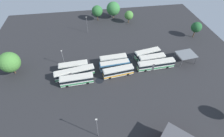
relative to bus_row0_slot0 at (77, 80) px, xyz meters
name	(u,v)px	position (x,y,z in m)	size (l,w,h in m)	color
ground_plane	(115,69)	(14.75, 5.31, -1.92)	(109.33, 109.33, 0.00)	#28282B
bus_row0_slot0	(77,80)	(0.00, 0.00, 0.00)	(11.90, 3.14, 3.63)	silver
bus_row0_slot1	(74,73)	(-0.83, 3.64, 0.00)	(14.96, 4.85, 3.63)	silver
bus_row0_slot2	(74,67)	(-1.19, 7.15, 0.00)	(11.22, 3.29, 3.63)	silver
bus_row1_slot0	(118,71)	(15.41, 1.80, 0.00)	(11.75, 3.88, 3.63)	silver
bus_row1_slot1	(115,65)	(14.63, 5.41, 0.00)	(11.83, 3.31, 3.63)	teal
bus_row1_slot2	(113,59)	(14.65, 8.90, 0.00)	(10.99, 3.17, 3.63)	silver
bus_row2_slot0	(156,64)	(30.68, 3.40, 0.00)	(14.85, 3.25, 3.63)	silver
bus_row2_slot1	(152,59)	(30.16, 6.84, 0.00)	(10.92, 3.27, 3.63)	silver
bus_row2_slot2	(147,54)	(29.40, 10.47, 0.00)	(11.17, 4.42, 3.63)	silver
maintenance_shelter	(186,55)	(43.74, 5.30, 1.85)	(7.81, 6.59, 4.00)	slate
lamp_post_near_entrance	(97,127)	(5.61, -20.80, 3.05)	(0.56, 0.28, 9.09)	slate
lamp_post_mid_lot	(87,24)	(5.54, 34.17, 2.76)	(0.56, 0.28, 8.52)	slate
lamp_post_far_corner	(63,57)	(-4.98, 10.68, 2.17)	(0.56, 0.28, 7.36)	slate
tree_north_edge	(129,15)	(28.24, 40.62, 2.57)	(4.71, 4.71, 6.85)	brown
tree_east_edge	(196,27)	(56.58, 21.95, 3.49)	(4.86, 4.86, 7.86)	brown
tree_west_edge	(113,9)	(20.87, 47.81, 3.56)	(7.50, 7.50, 9.23)	brown
tree_south_edge	(9,62)	(-23.74, 9.00, 3.66)	(7.56, 7.56, 9.36)	brown
tree_northwest	(97,11)	(11.75, 46.22, 3.55)	(5.91, 5.91, 8.43)	brown
puddle_back_corner	(99,80)	(8.06, 0.10, -1.91)	(3.16, 3.16, 0.01)	black
puddle_front_lane	(128,57)	(21.56, 11.67, -1.91)	(3.51, 3.51, 0.01)	black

